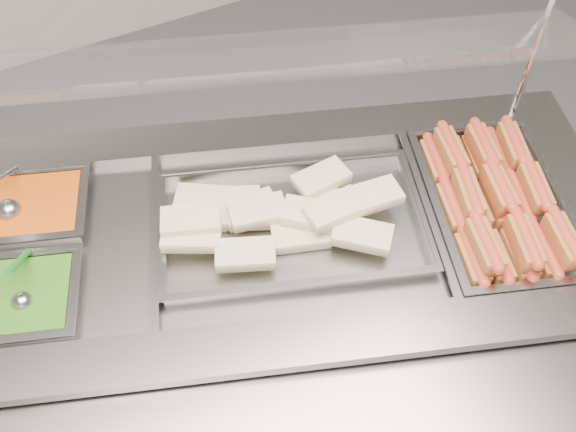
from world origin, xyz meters
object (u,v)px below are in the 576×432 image
pan_wraps (292,227)px  ladle (9,209)px  pan_hotdogs (494,210)px  serving_spoon (22,295)px  steam_counter (272,310)px  sneeze_guard (256,59)px

pan_wraps → ladle: 0.70m
pan_hotdogs → serving_spoon: size_ratio=3.71×
pan_wraps → serving_spoon: size_ratio=4.54×
steam_counter → pan_hotdogs: (0.54, -0.20, 0.38)m
pan_wraps → serving_spoon: 0.64m
ladle → serving_spoon: bearing=-96.4°
steam_counter → pan_hotdogs: pan_hotdogs is taller
steam_counter → serving_spoon: size_ratio=11.99×
steam_counter → pan_wraps: bearing=-20.4°
steam_counter → pan_wraps: pan_wraps is taller
steam_counter → serving_spoon: serving_spoon is taller
pan_wraps → serving_spoon: (-0.63, 0.09, 0.03)m
pan_hotdogs → pan_wraps: 0.52m
ladle → steam_counter: bearing=-31.2°
ladle → serving_spoon: 0.27m
pan_wraps → ladle: size_ratio=4.22×
serving_spoon → steam_counter: bearing=-6.7°
pan_wraps → ladle: ladle is taller
pan_hotdogs → ladle: bearing=153.9°
sneeze_guard → steam_counter: bearing=-110.4°
ladle → serving_spoon: (-0.03, -0.27, 0.00)m
steam_counter → pan_hotdogs: bearing=-20.4°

